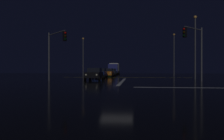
% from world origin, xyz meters
% --- Properties ---
extents(ground, '(120.00, 120.00, 0.10)m').
position_xyz_m(ground, '(0.00, 0.00, -0.05)').
color(ground, black).
extents(stop_line_north, '(0.35, 14.97, 0.01)m').
position_xyz_m(stop_line_north, '(0.00, 8.71, 0.00)').
color(stop_line_north, white).
rests_on(stop_line_north, ground).
extents(centre_line_ns, '(22.00, 0.15, 0.01)m').
position_xyz_m(centre_line_ns, '(0.00, 20.31, 0.00)').
color(centre_line_ns, yellow).
rests_on(centre_line_ns, ground).
extents(sedan_black, '(2.02, 4.33, 1.57)m').
position_xyz_m(sedan_black, '(-3.79, 11.16, 0.80)').
color(sedan_black, black).
rests_on(sedan_black, ground).
extents(sedan_blue, '(2.02, 4.33, 1.57)m').
position_xyz_m(sedan_blue, '(-4.04, 17.68, 0.80)').
color(sedan_blue, navy).
rests_on(sedan_blue, ground).
extents(sedan_orange, '(2.02, 4.33, 1.57)m').
position_xyz_m(sedan_orange, '(-3.49, 23.73, 0.80)').
color(sedan_orange, '#C66014').
rests_on(sedan_orange, ground).
extents(sedan_white, '(2.02, 4.33, 1.57)m').
position_xyz_m(sedan_white, '(-3.62, 29.26, 0.80)').
color(sedan_white, silver).
rests_on(sedan_white, ground).
extents(sedan_green, '(2.02, 4.33, 1.57)m').
position_xyz_m(sedan_green, '(-3.81, 35.63, 0.80)').
color(sedan_green, '#14512D').
rests_on(sedan_green, ground).
extents(box_truck, '(2.68, 8.28, 3.08)m').
position_xyz_m(box_truck, '(-4.04, 42.76, 1.71)').
color(box_truck, navy).
rests_on(box_truck, ground).
extents(traffic_signal_ne, '(2.75, 2.75, 6.20)m').
position_xyz_m(traffic_signal_ne, '(8.07, 8.07, 4.24)').
color(traffic_signal_ne, '#4C4C51').
rests_on(traffic_signal_ne, ground).
extents(traffic_signal_nw, '(3.27, 3.27, 5.92)m').
position_xyz_m(traffic_signal_nw, '(-7.82, 7.82, 4.10)').
color(traffic_signal_nw, '#4C4C51').
rests_on(traffic_signal_nw, ground).
extents(streetlamp_right_far, '(0.44, 0.44, 8.99)m').
position_xyz_m(streetlamp_right_far, '(9.81, 30.31, 5.18)').
color(streetlamp_right_far, '#424247').
rests_on(streetlamp_right_far, ground).
extents(streetlamp_left_far, '(0.44, 0.44, 8.41)m').
position_xyz_m(streetlamp_left_far, '(-9.81, 30.31, 4.88)').
color(streetlamp_left_far, '#424247').
rests_on(streetlamp_left_far, ground).
extents(streetlamp_right_near, '(0.44, 0.44, 8.86)m').
position_xyz_m(streetlamp_right_near, '(9.81, 14.31, 5.12)').
color(streetlamp_right_near, '#424247').
rests_on(streetlamp_right_near, ground).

